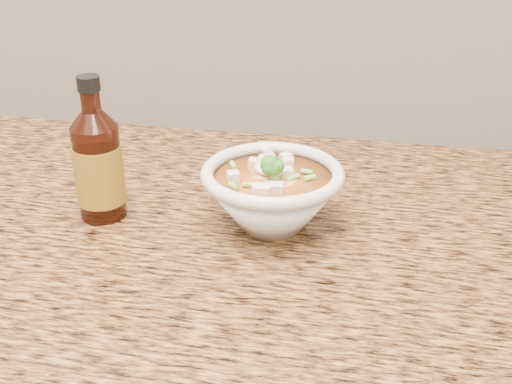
# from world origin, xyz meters

# --- Properties ---
(counter_slab) EXTENTS (4.00, 0.68, 0.04)m
(counter_slab) POSITION_xyz_m (0.00, 1.68, 0.88)
(counter_slab) COLOR olive
(counter_slab) RESTS_ON cabinet
(soup_bowl) EXTENTS (0.17, 0.19, 0.10)m
(soup_bowl) POSITION_xyz_m (0.19, 1.68, 0.94)
(soup_bowl) COLOR silver
(soup_bowl) RESTS_ON counter_slab
(hot_sauce_bottle) EXTENTS (0.08, 0.08, 0.18)m
(hot_sauce_bottle) POSITION_xyz_m (-0.02, 1.67, 0.97)
(hot_sauce_bottle) COLOR #371107
(hot_sauce_bottle) RESTS_ON counter_slab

